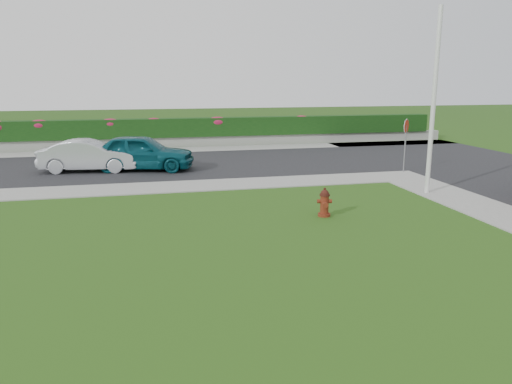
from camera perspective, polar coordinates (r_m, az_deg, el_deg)
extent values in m
plane|color=black|center=(10.94, 6.21, -8.69)|extent=(120.00, 120.00, 0.00)
cube|color=black|center=(23.98, -16.55, 2.74)|extent=(26.00, 8.00, 0.04)
cube|color=gray|center=(19.19, -20.38, 0.05)|extent=(24.00, 2.00, 0.04)
cube|color=gray|center=(21.67, 16.05, 1.74)|extent=(2.00, 2.00, 0.04)
cube|color=gray|center=(28.97, -8.04, 4.80)|extent=(34.00, 2.00, 0.04)
cube|color=gray|center=(30.42, -8.31, 5.70)|extent=(34.00, 0.40, 0.60)
cube|color=black|center=(30.43, -8.38, 7.31)|extent=(32.00, 0.90, 1.10)
cylinder|color=#53140D|center=(14.99, 7.79, -2.59)|extent=(0.37, 0.37, 0.09)
cylinder|color=#53140D|center=(14.91, 7.83, -1.38)|extent=(0.25, 0.25, 0.56)
cylinder|color=black|center=(14.85, 7.86, -0.33)|extent=(0.30, 0.30, 0.05)
sphere|color=black|center=(14.84, 7.86, -0.20)|extent=(0.25, 0.25, 0.25)
cylinder|color=black|center=(14.81, 7.88, 0.33)|extent=(0.08, 0.08, 0.08)
cylinder|color=#53140D|center=(14.86, 7.22, -1.06)|extent=(0.13, 0.14, 0.12)
cylinder|color=#53140D|center=(14.92, 8.45, -1.05)|extent=(0.13, 0.14, 0.12)
cylinder|color=#53140D|center=(14.75, 7.93, -1.45)|extent=(0.18, 0.16, 0.16)
imported|color=#0B4A56|center=(22.65, -13.02, 4.45)|extent=(4.93, 2.86, 1.58)
imported|color=#B5B7BD|center=(22.97, -18.52, 3.98)|extent=(4.33, 1.99, 1.38)
cylinder|color=silver|center=(18.37, 19.63, 9.57)|extent=(0.16, 0.16, 6.37)
cylinder|color=slate|center=(22.56, 16.65, 4.73)|extent=(0.06, 0.06, 2.06)
cylinder|color=#B1140B|center=(22.46, 16.81, 7.22)|extent=(0.46, 0.43, 0.60)
cylinder|color=white|center=(22.46, 16.81, 7.22)|extent=(0.48, 0.44, 0.64)
ellipsoid|color=#C32142|center=(30.72, -23.52, 7.03)|extent=(1.20, 0.77, 0.60)
ellipsoid|color=#C32142|center=(30.25, -16.30, 7.52)|extent=(1.16, 0.75, 0.58)
ellipsoid|color=#C32142|center=(30.21, -11.59, 7.80)|extent=(1.07, 0.69, 0.53)
ellipsoid|color=#C32142|center=(30.53, -4.45, 8.01)|extent=(1.23, 0.79, 0.61)
ellipsoid|color=#C32142|center=(31.75, 5.21, 8.24)|extent=(1.05, 0.67, 0.52)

